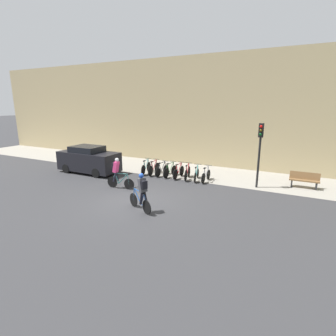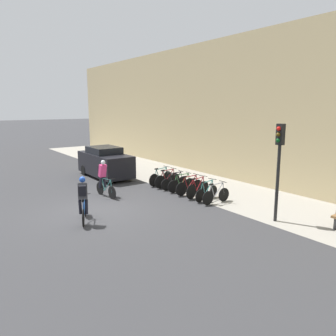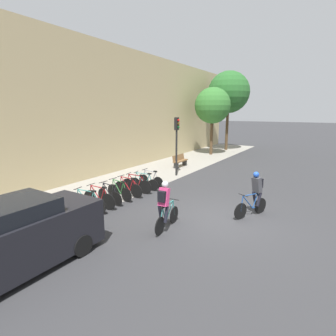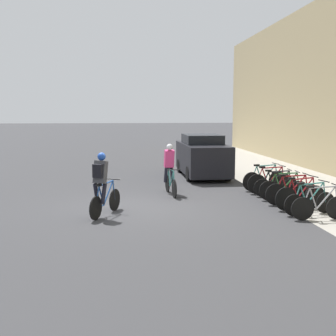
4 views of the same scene
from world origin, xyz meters
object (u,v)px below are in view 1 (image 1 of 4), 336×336
at_px(parked_bike_0, 146,167).
at_px(parked_bike_2, 162,170).
at_px(parked_bike_6, 197,174).
at_px(cyclist_pink, 117,172).
at_px(traffic_light_pole, 260,144).
at_px(parked_bike_4, 179,172).
at_px(parked_bike_3, 170,171).
at_px(parked_bike_5, 187,173).
at_px(bench, 304,180).
at_px(parked_bike_1, 154,168).
at_px(parked_car, 89,160).
at_px(cyclist_grey, 142,191).
at_px(parked_bike_7, 206,175).

xyz_separation_m(parked_bike_0, parked_bike_2, (1.23, -0.00, -0.03)).
relative_size(parked_bike_0, parked_bike_6, 1.06).
height_order(cyclist_pink, traffic_light_pole, traffic_light_pole).
bearing_deg(parked_bike_4, parked_bike_6, -0.06).
height_order(parked_bike_3, traffic_light_pole, traffic_light_pole).
distance_m(cyclist_pink, parked_bike_5, 4.53).
distance_m(parked_bike_5, bench, 6.75).
bearing_deg(traffic_light_pole, parked_bike_1, -178.56).
relative_size(cyclist_pink, traffic_light_pole, 0.48).
bearing_deg(parked_bike_1, parked_bike_2, -0.06).
height_order(parked_bike_3, parked_bike_4, parked_bike_4).
bearing_deg(parked_bike_2, parked_car, -162.00).
distance_m(cyclist_pink, parked_car, 4.37).
distance_m(parked_bike_2, parked_bike_5, 1.85).
distance_m(cyclist_grey, parked_bike_2, 6.11).
height_order(cyclist_grey, bench, cyclist_grey).
xyz_separation_m(parked_bike_6, bench, (6.00, 1.31, 0.09)).
xyz_separation_m(cyclist_pink, cyclist_grey, (3.02, -2.20, -0.00)).
bearing_deg(parked_bike_7, bench, 13.60).
relative_size(cyclist_pink, parked_bike_0, 1.02).
height_order(parked_bike_2, bench, parked_bike_2).
bearing_deg(parked_bike_3, parked_bike_5, 0.02).
height_order(parked_bike_4, parked_bike_5, parked_bike_5).
distance_m(parked_bike_7, traffic_light_pole, 3.67).
height_order(cyclist_grey, parked_bike_4, cyclist_grey).
bearing_deg(parked_bike_5, bench, 11.14).
relative_size(parked_bike_1, parked_bike_6, 1.06).
distance_m(parked_bike_6, traffic_light_pole, 4.19).
height_order(parked_bike_7, parked_car, parked_car).
bearing_deg(parked_bike_2, parked_bike_7, 0.00).
relative_size(parked_bike_6, parked_car, 0.38).
distance_m(cyclist_pink, parked_bike_3, 3.89).
xyz_separation_m(parked_bike_3, parked_bike_7, (2.46, -0.00, -0.01)).
height_order(parked_bike_1, parked_bike_6, parked_bike_1).
distance_m(parked_bike_4, parked_bike_5, 0.62).
relative_size(parked_bike_2, parked_bike_3, 0.97).
distance_m(parked_bike_2, parked_bike_4, 1.23).
bearing_deg(traffic_light_pole, parked_bike_7, -176.77).
height_order(parked_bike_5, traffic_light_pole, traffic_light_pole).
bearing_deg(parked_car, parked_bike_6, 12.16).
bearing_deg(parked_bike_2, parked_bike_6, -0.02).
distance_m(traffic_light_pole, parked_car, 11.18).
height_order(parked_bike_2, parked_bike_6, parked_bike_2).
xyz_separation_m(parked_bike_0, parked_bike_7, (4.31, -0.00, -0.02)).
height_order(traffic_light_pole, bench, traffic_light_pole).
height_order(parked_bike_1, parked_bike_3, parked_bike_1).
bearing_deg(cyclist_pink, parked_bike_6, 45.87).
distance_m(parked_bike_0, parked_car, 3.99).
bearing_deg(bench, cyclist_pink, -152.88).
relative_size(parked_bike_1, traffic_light_pole, 0.47).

